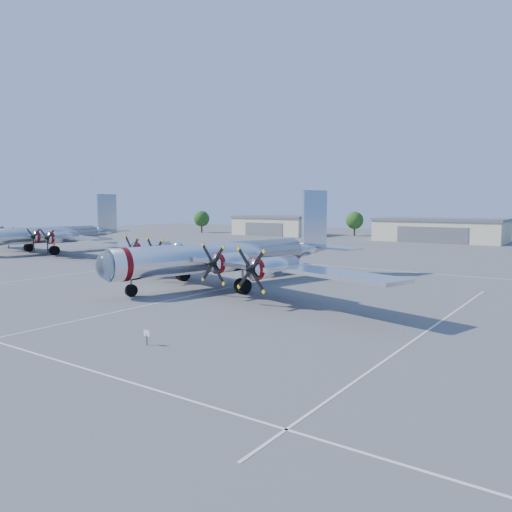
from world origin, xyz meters
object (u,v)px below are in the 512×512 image
Objects in this scene: tree_far_west at (202,219)px; bomber_west at (51,252)px; tree_west at (355,220)px; info_placard at (147,335)px; hangar_west at (277,225)px; hangar_center at (440,230)px; main_bomber_b29 at (226,285)px.

bomber_west is at bearing -72.37° from tree_far_west.
info_placard is at bearing -72.35° from tree_west.
hangar_west and hangar_center have the same top height.
main_bomber_b29 is at bearing -6.66° from bomber_west.
bomber_west is at bearing -93.94° from hangar_west.
info_placard is at bearing -84.76° from hangar_center.
hangar_west is 3.40× the size of tree_far_west.
tree_west is at bearing 120.50° from main_bomber_b29.
hangar_west is at bearing 9.01° from tree_far_west.
tree_far_west is 1.00× the size of tree_west.
tree_west is 79.98m from bomber_west.
hangar_west is 89.61m from main_bomber_b29.
hangar_west is 68.14m from bomber_west.
tree_west is at bearing 21.89° from hangar_west.
tree_west is at bearing 77.40° from bomber_west.
main_bomber_b29 is (-1.40, -78.23, -2.71)m from hangar_center.
tree_far_west reaches higher than hangar_west.
tree_west reaches higher than hangar_center.
hangar_west is 0.57× the size of bomber_west.
tree_far_west reaches higher than main_bomber_b29.
hangar_center is 70.13m from tree_far_west.
tree_west is 7.09× the size of info_placard.
hangar_center is 84.19m from bomber_west.
main_bomber_b29 is at bearing -60.87° from hangar_west.
main_bomber_b29 is at bearing -74.70° from tree_west.
bomber_west is (-4.68, -67.92, -2.71)m from hangar_west.
tree_far_west is 0.14× the size of main_bomber_b29.
hangar_west is 0.79× the size of hangar_center.
hangar_center reaches higher than bomber_west.
bomber_west is (20.32, -63.96, -4.22)m from tree_far_west.
tree_far_west and tree_west have the same top height.
main_bomber_b29 is (23.60, -86.27, -4.22)m from tree_west.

